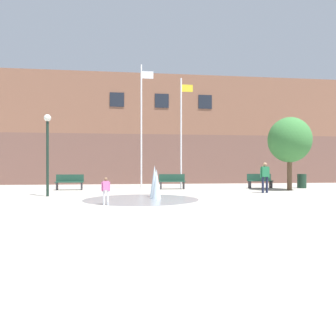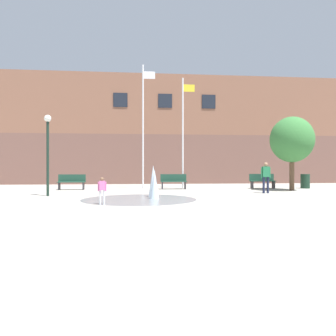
{
  "view_description": "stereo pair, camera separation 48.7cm",
  "coord_description": "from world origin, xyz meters",
  "px_view_note": "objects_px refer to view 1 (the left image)",
  "views": [
    {
      "loc": [
        -2.76,
        -8.78,
        1.38
      ],
      "look_at": [
        -0.65,
        7.92,
        1.3
      ],
      "focal_mm": 35.0,
      "sensor_mm": 36.0,
      "label": 1
    },
    {
      "loc": [
        -2.28,
        -8.83,
        1.38
      ],
      "look_at": [
        -0.65,
        7.92,
        1.3
      ],
      "focal_mm": 35.0,
      "sensor_mm": 36.0,
      "label": 2
    }
  ],
  "objects_px": {
    "adult_near_bench": "(265,175)",
    "flagpole_left": "(142,123)",
    "park_bench_far_left": "(70,182)",
    "child_in_fountain": "(106,189)",
    "park_bench_under_left_flagpole": "(172,181)",
    "street_tree_near_building": "(290,140)",
    "lamp_post_left_lane": "(47,143)",
    "flagpole_right": "(182,130)",
    "park_bench_center": "(260,181)",
    "trash_can": "(302,181)"
  },
  "relations": [
    {
      "from": "adult_near_bench",
      "to": "trash_can",
      "type": "height_order",
      "value": "adult_near_bench"
    },
    {
      "from": "park_bench_under_left_flagpole",
      "to": "park_bench_far_left",
      "type": "bearing_deg",
      "value": -179.97
    },
    {
      "from": "park_bench_far_left",
      "to": "park_bench_under_left_flagpole",
      "type": "distance_m",
      "value": 6.08
    },
    {
      "from": "park_bench_under_left_flagpole",
      "to": "child_in_fountain",
      "type": "xyz_separation_m",
      "value": [
        -3.5,
        -7.82,
        0.1
      ]
    },
    {
      "from": "park_bench_under_left_flagpole",
      "to": "child_in_fountain",
      "type": "bearing_deg",
      "value": -114.14
    },
    {
      "from": "street_tree_near_building",
      "to": "park_bench_far_left",
      "type": "bearing_deg",
      "value": 171.73
    },
    {
      "from": "lamp_post_left_lane",
      "to": "street_tree_near_building",
      "type": "distance_m",
      "value": 13.2
    },
    {
      "from": "flagpole_left",
      "to": "street_tree_near_building",
      "type": "xyz_separation_m",
      "value": [
        8.44,
        -2.38,
        -1.18
      ]
    },
    {
      "from": "park_bench_under_left_flagpole",
      "to": "flagpole_left",
      "type": "xyz_separation_m",
      "value": [
        -1.82,
        0.53,
        3.61
      ]
    },
    {
      "from": "park_bench_under_left_flagpole",
      "to": "lamp_post_left_lane",
      "type": "bearing_deg",
      "value": -147.07
    },
    {
      "from": "park_bench_under_left_flagpole",
      "to": "flagpole_right",
      "type": "bearing_deg",
      "value": 37.91
    },
    {
      "from": "park_bench_under_left_flagpole",
      "to": "street_tree_near_building",
      "type": "xyz_separation_m",
      "value": [
        6.62,
        -1.85,
        2.43
      ]
    },
    {
      "from": "park_bench_under_left_flagpole",
      "to": "park_bench_center",
      "type": "bearing_deg",
      "value": 1.41
    },
    {
      "from": "lamp_post_left_lane",
      "to": "street_tree_near_building",
      "type": "xyz_separation_m",
      "value": [
        12.99,
        2.28,
        0.43
      ]
    },
    {
      "from": "lamp_post_left_lane",
      "to": "trash_can",
      "type": "height_order",
      "value": "lamp_post_left_lane"
    },
    {
      "from": "flagpole_right",
      "to": "lamp_post_left_lane",
      "type": "xyz_separation_m",
      "value": [
        -7.05,
        -4.65,
        -1.22
      ]
    },
    {
      "from": "flagpole_right",
      "to": "lamp_post_left_lane",
      "type": "distance_m",
      "value": 8.54
    },
    {
      "from": "flagpole_right",
      "to": "park_bench_center",
      "type": "bearing_deg",
      "value": -4.43
    },
    {
      "from": "flagpole_left",
      "to": "flagpole_right",
      "type": "distance_m",
      "value": 2.53
    },
    {
      "from": "adult_near_bench",
      "to": "lamp_post_left_lane",
      "type": "height_order",
      "value": "lamp_post_left_lane"
    },
    {
      "from": "park_bench_far_left",
      "to": "child_in_fountain",
      "type": "bearing_deg",
      "value": -71.74
    },
    {
      "from": "park_bench_far_left",
      "to": "park_bench_center",
      "type": "xyz_separation_m",
      "value": [
        11.74,
        0.14,
        0.0
      ]
    },
    {
      "from": "park_bench_center",
      "to": "flagpole_right",
      "type": "xyz_separation_m",
      "value": [
        -4.98,
        0.39,
        3.22
      ]
    },
    {
      "from": "adult_near_bench",
      "to": "street_tree_near_building",
      "type": "xyz_separation_m",
      "value": [
        2.24,
        1.69,
        1.98
      ]
    },
    {
      "from": "child_in_fountain",
      "to": "flagpole_right",
      "type": "xyz_separation_m",
      "value": [
        4.18,
        8.34,
        3.12
      ]
    },
    {
      "from": "street_tree_near_building",
      "to": "flagpole_right",
      "type": "bearing_deg",
      "value": 158.22
    },
    {
      "from": "park_bench_under_left_flagpole",
      "to": "park_bench_center",
      "type": "height_order",
      "value": "same"
    },
    {
      "from": "lamp_post_left_lane",
      "to": "child_in_fountain",
      "type": "bearing_deg",
      "value": -52.1
    },
    {
      "from": "park_bench_under_left_flagpole",
      "to": "flagpole_right",
      "type": "distance_m",
      "value": 3.34
    },
    {
      "from": "child_in_fountain",
      "to": "trash_can",
      "type": "bearing_deg",
      "value": -156.54
    },
    {
      "from": "adult_near_bench",
      "to": "flagpole_left",
      "type": "relative_size",
      "value": 0.21
    },
    {
      "from": "lamp_post_left_lane",
      "to": "street_tree_near_building",
      "type": "relative_size",
      "value": 0.89
    },
    {
      "from": "park_bench_center",
      "to": "flagpole_left",
      "type": "distance_m",
      "value": 8.31
    },
    {
      "from": "lamp_post_left_lane",
      "to": "trash_can",
      "type": "relative_size",
      "value": 4.2
    },
    {
      "from": "adult_near_bench",
      "to": "lamp_post_left_lane",
      "type": "distance_m",
      "value": 10.88
    },
    {
      "from": "park_bench_far_left",
      "to": "park_bench_center",
      "type": "relative_size",
      "value": 1.0
    },
    {
      "from": "park_bench_far_left",
      "to": "adult_near_bench",
      "type": "xyz_separation_m",
      "value": [
        10.46,
        -3.54,
        0.45
      ]
    },
    {
      "from": "flagpole_left",
      "to": "child_in_fountain",
      "type": "bearing_deg",
      "value": -101.39
    },
    {
      "from": "park_bench_center",
      "to": "flagpole_right",
      "type": "relative_size",
      "value": 0.23
    },
    {
      "from": "park_bench_center",
      "to": "adult_near_bench",
      "type": "height_order",
      "value": "adult_near_bench"
    },
    {
      "from": "park_bench_under_left_flagpole",
      "to": "trash_can",
      "type": "height_order",
      "value": "park_bench_under_left_flagpole"
    },
    {
      "from": "child_in_fountain",
      "to": "lamp_post_left_lane",
      "type": "bearing_deg",
      "value": -61.6
    },
    {
      "from": "park_bench_far_left",
      "to": "flagpole_left",
      "type": "bearing_deg",
      "value": 7.08
    },
    {
      "from": "flagpole_left",
      "to": "park_bench_center",
      "type": "bearing_deg",
      "value": -2.96
    },
    {
      "from": "trash_can",
      "to": "park_bench_far_left",
      "type": "bearing_deg",
      "value": 179.47
    },
    {
      "from": "flagpole_left",
      "to": "lamp_post_left_lane",
      "type": "distance_m",
      "value": 6.7
    },
    {
      "from": "park_bench_far_left",
      "to": "park_bench_center",
      "type": "bearing_deg",
      "value": 0.69
    },
    {
      "from": "park_bench_center",
      "to": "child_in_fountain",
      "type": "height_order",
      "value": "child_in_fountain"
    },
    {
      "from": "flagpole_right",
      "to": "lamp_post_left_lane",
      "type": "bearing_deg",
      "value": -146.57
    },
    {
      "from": "park_bench_far_left",
      "to": "adult_near_bench",
      "type": "distance_m",
      "value": 11.05
    }
  ]
}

